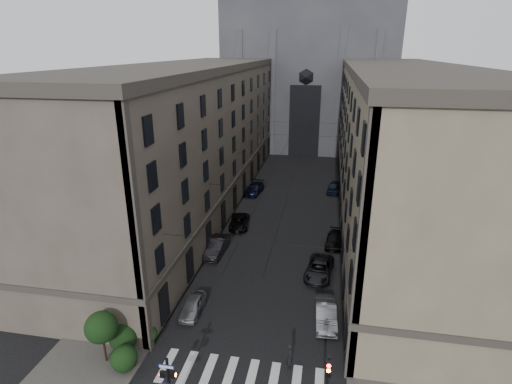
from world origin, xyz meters
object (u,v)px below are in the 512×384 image
Objects in this scene: car_left_midfar at (239,222)px; car_right_near at (326,314)px; gothic_tower at (310,62)px; car_right_midfar at (334,240)px; car_right_far at (334,187)px; pedestrian_signal_left at (169,381)px; car_left_midnear at (216,247)px; car_right_midnear at (319,269)px; car_left_far at (254,189)px; car_left_near at (193,306)px; pedestrian at (290,356)px.

car_right_near reaches higher than car_left_midfar.
car_right_midfar is at bearing -82.88° from gothic_tower.
car_right_near is 1.01× the size of car_right_far.
car_right_near is at bearing -85.03° from gothic_tower.
car_right_midfar is 17.60m from car_right_far.
pedestrian_signal_left is 25.78m from car_right_midfar.
pedestrian_signal_left is at bearing -135.34° from car_right_near.
car_right_near is (11.70, -9.36, -0.06)m from car_left_midnear.
car_left_midnear reaches higher than car_left_midfar.
pedestrian_signal_left is 26.71m from car_left_midfar.
car_left_midnear is 11.23m from car_right_midnear.
gothic_tower is 11.23× the size of car_left_far.
car_right_far reaches higher than car_left_near.
gothic_tower is 50.17m from car_left_midfar.
car_left_midnear is at bearing -154.87° from car_right_midfar.
pedestrian_signal_left is 0.87× the size of car_right_far.
car_right_midfar is 19.25m from pedestrian.
car_left_midfar is at bearing 143.44° from car_right_midnear.
gothic_tower is 12.14× the size of car_left_midfar.
car_left_midfar reaches higher than car_left_near.
car_right_near is at bearing -63.70° from car_left_midfar.
pedestrian reaches higher than car_right_near.
car_right_midnear is (10.96, -2.44, -0.10)m from car_left_midnear.
car_left_near is at bearing -94.78° from gothic_tower.
car_left_far is (-0.41, 12.09, 0.09)m from car_left_midfar.
pedestrian_signal_left reaches higher than pedestrian.
car_left_midnear reaches higher than car_left_far.
car_left_near reaches higher than car_right_midfar.
gothic_tower reaches higher than car_right_far.
pedestrian is (9.41, -14.74, 0.15)m from car_left_midnear.
car_right_near is (10.77, -16.41, 0.10)m from car_left_midfar.
car_left_far is at bearing 93.21° from pedestrian_signal_left.
car_right_midnear reaches higher than car_left_near.
car_left_midnear is (-0.84, 10.12, 0.17)m from car_left_near.
car_left_midfar is (0.93, 7.04, -0.16)m from car_left_midnear.
car_right_near is (9.01, 10.19, -1.56)m from pedestrian_signal_left.
pedestrian is (8.56, -4.62, 0.32)m from car_left_near.
car_right_far is (9.71, 41.42, -1.54)m from pedestrian_signal_left.
car_right_midfar is 0.95× the size of car_right_far.
car_right_far is (11.56, 31.98, 0.13)m from car_left_near.
pedestrian is at bearing -116.92° from car_right_near.
pedestrian reaches higher than car_left_near.
gothic_tower reaches higher than car_right_near.
pedestrian_signal_left is 0.91× the size of car_right_midfar.
car_left_midfar is 0.91× the size of car_right_midnear.
car_right_midnear is 6.86m from car_right_midfar.
car_left_midnear reaches higher than car_right_far.
car_right_far is at bearing -79.05° from gothic_tower.
pedestrian_signal_left reaches higher than car_right_far.
car_left_midnear is at bearing 42.28° from pedestrian.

